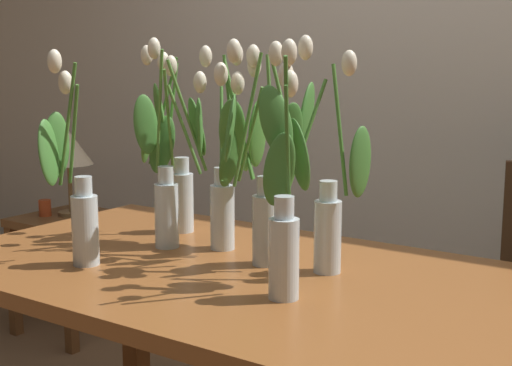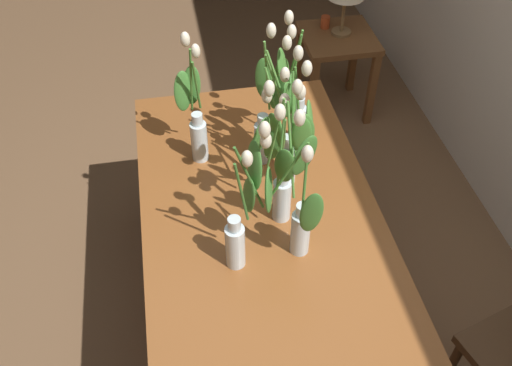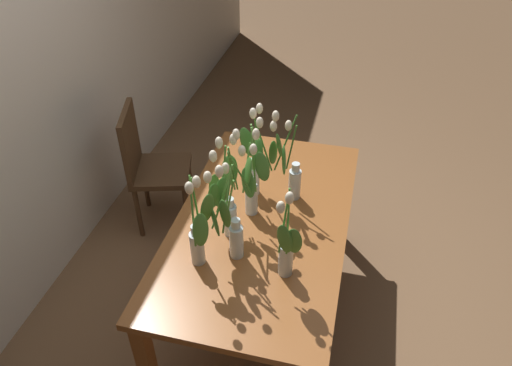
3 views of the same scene
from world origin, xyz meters
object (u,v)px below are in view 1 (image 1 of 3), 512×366
tulip_vase_0 (172,164)px  tulip_vase_5 (173,171)px  side_table (72,241)px  table_lamp (69,150)px  tulip_vase_2 (265,174)px  tulip_vase_4 (327,204)px  pillar_candle (45,208)px  tulip_vase_3 (233,168)px  dining_table (237,303)px  tulip_vase_6 (75,197)px  tulip_vase_1 (283,214)px

tulip_vase_0 → tulip_vase_5: (-0.09, 0.11, -0.04)m
side_table → table_lamp: bearing=135.2°
tulip_vase_2 → tulip_vase_4: bearing=5.7°
tulip_vase_2 → table_lamp: tulip_vase_2 is taller
table_lamp → pillar_candle: bearing=-137.1°
pillar_candle → tulip_vase_0: bearing=-25.1°
tulip_vase_3 → pillar_candle: size_ratio=7.53×
dining_table → tulip_vase_2: 0.34m
tulip_vase_4 → pillar_candle: bearing=160.8°
tulip_vase_0 → tulip_vase_3: (0.18, 0.04, 0.00)m
dining_table → tulip_vase_0: size_ratio=2.75×
tulip_vase_2 → tulip_vase_0: bearing=174.4°
dining_table → side_table: bearing=152.8°
dining_table → side_table: 1.70m
tulip_vase_6 → side_table: 1.57m
tulip_vase_0 → tulip_vase_4: bearing=-1.8°
tulip_vase_6 → tulip_vase_5: bearing=92.9°
table_lamp → tulip_vase_4: bearing=-22.3°
tulip_vase_6 → tulip_vase_1: bearing=8.8°
tulip_vase_5 → pillar_candle: bearing=157.6°
tulip_vase_0 → side_table: 1.48m
tulip_vase_3 → table_lamp: size_ratio=1.42×
tulip_vase_4 → side_table: size_ratio=0.99×
tulip_vase_6 → table_lamp: bearing=139.4°
side_table → table_lamp: table_lamp is taller
tulip_vase_4 → tulip_vase_6: 0.64m
tulip_vase_3 → table_lamp: 1.56m
tulip_vase_5 → table_lamp: tulip_vase_5 is taller
table_lamp → tulip_vase_6: bearing=-40.6°
tulip_vase_2 → tulip_vase_6: (-0.41, -0.26, -0.06)m
tulip_vase_5 → tulip_vase_0: bearing=-50.1°
tulip_vase_2 → pillar_candle: (-1.65, 0.65, -0.39)m
tulip_vase_3 → pillar_candle: (-1.50, 0.58, -0.38)m
side_table → dining_table: bearing=-27.2°
tulip_vase_1 → tulip_vase_6: size_ratio=1.04×
tulip_vase_5 → side_table: tulip_vase_5 is taller
tulip_vase_2 → tulip_vase_5: (-0.43, 0.15, -0.05)m
tulip_vase_6 → pillar_candle: (-1.24, 0.91, -0.33)m
dining_table → side_table: dining_table is taller
tulip_vase_4 → tulip_vase_5: 0.61m
tulip_vase_0 → tulip_vase_6: tulip_vase_0 is taller
tulip_vase_1 → pillar_candle: size_ratio=7.56×
tulip_vase_6 → side_table: bearing=139.5°
tulip_vase_1 → tulip_vase_5: tulip_vase_1 is taller
tulip_vase_4 → tulip_vase_6: bearing=-154.5°
dining_table → tulip_vase_3: tulip_vase_3 is taller
dining_table → tulip_vase_5: size_ratio=2.84×
tulip_vase_2 → pillar_candle: tulip_vase_2 is taller
dining_table → tulip_vase_6: 0.49m
dining_table → pillar_candle: bearing=156.1°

